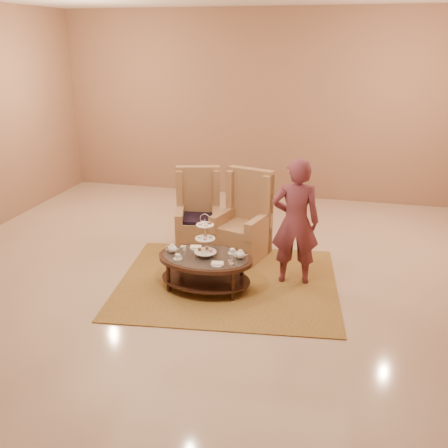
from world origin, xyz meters
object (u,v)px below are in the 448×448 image
(tea_table, at_px, (205,262))
(person, at_px, (295,222))
(armchair_left, at_px, (198,221))
(armchair_right, at_px, (244,227))

(tea_table, xyz_separation_m, person, (1.04, 0.45, 0.46))
(tea_table, xyz_separation_m, armchair_left, (-0.47, 1.29, 0.04))
(armchair_right, bearing_deg, tea_table, -86.09)
(armchair_right, height_order, person, person)
(tea_table, relative_size, armchair_left, 1.03)
(armchair_left, xyz_separation_m, armchair_right, (0.72, -0.13, 0.01))
(armchair_right, bearing_deg, person, -26.06)
(armchair_right, relative_size, person, 0.76)
(tea_table, height_order, person, person)
(armchair_left, relative_size, armchair_right, 0.96)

